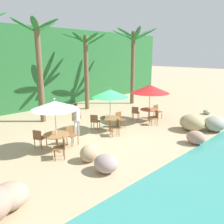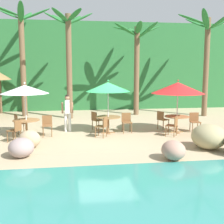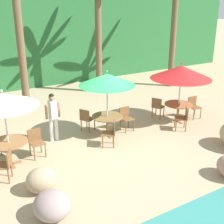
{
  "view_description": "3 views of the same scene",
  "coord_description": "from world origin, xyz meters",
  "px_view_note": "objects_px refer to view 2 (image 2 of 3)",
  "views": [
    {
      "loc": [
        -8.27,
        -8.32,
        4.07
      ],
      "look_at": [
        -0.1,
        -0.02,
        1.16
      ],
      "focal_mm": 37.4,
      "sensor_mm": 36.0,
      "label": 1
    },
    {
      "loc": [
        -1.55,
        -12.36,
        2.86
      ],
      "look_at": [
        0.33,
        0.6,
        0.91
      ],
      "focal_mm": 46.98,
      "sensor_mm": 36.0,
      "label": 2
    },
    {
      "loc": [
        -4.88,
        -8.25,
        4.59
      ],
      "look_at": [
        0.03,
        -0.12,
        1.06
      ],
      "focal_mm": 48.58,
      "sensor_mm": 36.0,
      "label": 3
    }
  ],
  "objects_px": {
    "chair_red_left": "(173,125)",
    "palm_tree_third": "(137,52)",
    "dining_table_red": "(177,119)",
    "palm_tree_nearest": "(22,46)",
    "chair_red_inland": "(162,119)",
    "palm_tree_second": "(69,48)",
    "chair_white_inland": "(19,122)",
    "umbrella_white": "(25,89)",
    "chair_green_inland": "(96,119)",
    "waiter_in_white": "(67,110)",
    "chair_green_seaward": "(127,121)",
    "chair_white_left": "(16,129)",
    "chair_red_seaward": "(195,121)",
    "chair_white_seaward": "(47,124)",
    "dining_table_white": "(26,123)",
    "umbrella_red": "(178,88)",
    "dining_table_green": "(108,119)",
    "umbrella_green": "(108,87)",
    "chair_green_left": "(103,125)",
    "palm_tree_fourth": "(207,47)"
  },
  "relations": [
    {
      "from": "chair_white_inland",
      "to": "waiter_in_white",
      "type": "relative_size",
      "value": 0.51
    },
    {
      "from": "chair_red_seaward",
      "to": "waiter_in_white",
      "type": "height_order",
      "value": "waiter_in_white"
    },
    {
      "from": "chair_green_left",
      "to": "palm_tree_third",
      "type": "xyz_separation_m",
      "value": [
        2.77,
        5.82,
        3.32
      ]
    },
    {
      "from": "chair_green_inland",
      "to": "umbrella_red",
      "type": "relative_size",
      "value": 0.37
    },
    {
      "from": "umbrella_white",
      "to": "chair_green_inland",
      "type": "xyz_separation_m",
      "value": [
        3.01,
        1.02,
        -1.5
      ]
    },
    {
      "from": "chair_red_seaward",
      "to": "chair_white_inland",
      "type": "bearing_deg",
      "value": 174.8
    },
    {
      "from": "chair_white_seaward",
      "to": "chair_red_inland",
      "type": "height_order",
      "value": "same"
    },
    {
      "from": "chair_red_inland",
      "to": "palm_tree_second",
      "type": "bearing_deg",
      "value": 138.35
    },
    {
      "from": "umbrella_green",
      "to": "chair_green_seaward",
      "type": "height_order",
      "value": "umbrella_green"
    },
    {
      "from": "palm_tree_second",
      "to": "palm_tree_third",
      "type": "distance_m",
      "value": 4.2
    },
    {
      "from": "palm_tree_third",
      "to": "chair_white_inland",
      "type": "bearing_deg",
      "value": -144.13
    },
    {
      "from": "chair_white_seaward",
      "to": "chair_green_seaward",
      "type": "xyz_separation_m",
      "value": [
        3.5,
        0.25,
        0.0
      ]
    },
    {
      "from": "umbrella_red",
      "to": "dining_table_red",
      "type": "xyz_separation_m",
      "value": [
        0.0,
        0.0,
        -1.4
      ]
    },
    {
      "from": "chair_green_left",
      "to": "chair_white_inland",
      "type": "bearing_deg",
      "value": 161.37
    },
    {
      "from": "chair_red_inland",
      "to": "palm_tree_second",
      "type": "height_order",
      "value": "palm_tree_second"
    },
    {
      "from": "chair_white_left",
      "to": "chair_white_seaward",
      "type": "bearing_deg",
      "value": 40.03
    },
    {
      "from": "dining_table_white",
      "to": "chair_green_seaward",
      "type": "distance_m",
      "value": 4.36
    },
    {
      "from": "dining_table_red",
      "to": "palm_tree_nearest",
      "type": "xyz_separation_m",
      "value": [
        -7.48,
        5.75,
        3.57
      ]
    },
    {
      "from": "umbrella_white",
      "to": "chair_white_left",
      "type": "height_order",
      "value": "umbrella_white"
    },
    {
      "from": "dining_table_white",
      "to": "chair_red_inland",
      "type": "height_order",
      "value": "chair_red_inland"
    },
    {
      "from": "chair_white_inland",
      "to": "chair_red_seaward",
      "type": "relative_size",
      "value": 1.0
    },
    {
      "from": "chair_white_left",
      "to": "dining_table_red",
      "type": "distance_m",
      "value": 6.9
    },
    {
      "from": "umbrella_white",
      "to": "chair_green_inland",
      "type": "relative_size",
      "value": 2.65
    },
    {
      "from": "dining_table_green",
      "to": "palm_tree_third",
      "type": "bearing_deg",
      "value": 64.13
    },
    {
      "from": "dining_table_red",
      "to": "palm_tree_fourth",
      "type": "relative_size",
      "value": 0.18
    },
    {
      "from": "palm_tree_third",
      "to": "umbrella_green",
      "type": "bearing_deg",
      "value": -115.87
    },
    {
      "from": "chair_white_inland",
      "to": "chair_red_inland",
      "type": "distance_m",
      "value": 6.54
    },
    {
      "from": "chair_white_seaward",
      "to": "waiter_in_white",
      "type": "distance_m",
      "value": 1.22
    },
    {
      "from": "chair_red_inland",
      "to": "palm_tree_second",
      "type": "distance_m",
      "value": 6.71
    },
    {
      "from": "dining_table_green",
      "to": "chair_green_inland",
      "type": "xyz_separation_m",
      "value": [
        -0.48,
        0.71,
        -0.1
      ]
    },
    {
      "from": "chair_white_inland",
      "to": "dining_table_green",
      "type": "height_order",
      "value": "chair_white_inland"
    },
    {
      "from": "chair_white_left",
      "to": "chair_green_inland",
      "type": "bearing_deg",
      "value": 28.89
    },
    {
      "from": "umbrella_red",
      "to": "chair_green_seaward",
      "type": "bearing_deg",
      "value": 169.99
    },
    {
      "from": "palm_tree_nearest",
      "to": "dining_table_green",
      "type": "bearing_deg",
      "value": -51.04
    },
    {
      "from": "umbrella_white",
      "to": "waiter_in_white",
      "type": "height_order",
      "value": "umbrella_white"
    },
    {
      "from": "dining_table_red",
      "to": "palm_tree_nearest",
      "type": "height_order",
      "value": "palm_tree_nearest"
    },
    {
      "from": "chair_red_inland",
      "to": "chair_white_seaward",
      "type": "bearing_deg",
      "value": -173.71
    },
    {
      "from": "chair_red_left",
      "to": "palm_tree_third",
      "type": "height_order",
      "value": "palm_tree_third"
    },
    {
      "from": "dining_table_green",
      "to": "umbrella_green",
      "type": "bearing_deg",
      "value": 180.0
    },
    {
      "from": "chair_green_seaward",
      "to": "chair_green_inland",
      "type": "bearing_deg",
      "value": 155.0
    },
    {
      "from": "umbrella_red",
      "to": "dining_table_red",
      "type": "bearing_deg",
      "value": 1.79
    },
    {
      "from": "palm_tree_nearest",
      "to": "chair_white_inland",
      "type": "bearing_deg",
      "value": -84.59
    },
    {
      "from": "dining_table_green",
      "to": "palm_tree_third",
      "type": "xyz_separation_m",
      "value": [
        2.44,
        5.03,
        3.22
      ]
    },
    {
      "from": "chair_white_inland",
      "to": "chair_white_left",
      "type": "distance_m",
      "value": 1.55
    },
    {
      "from": "chair_white_inland",
      "to": "chair_red_left",
      "type": "distance_m",
      "value": 6.74
    },
    {
      "from": "chair_white_seaward",
      "to": "dining_table_red",
      "type": "distance_m",
      "value": 5.72
    },
    {
      "from": "chair_white_inland",
      "to": "chair_green_seaward",
      "type": "relative_size",
      "value": 1.0
    },
    {
      "from": "dining_table_green",
      "to": "chair_green_inland",
      "type": "distance_m",
      "value": 0.86
    },
    {
      "from": "chair_white_seaward",
      "to": "palm_tree_nearest",
      "type": "distance_m",
      "value": 6.93
    },
    {
      "from": "umbrella_white",
      "to": "chair_red_inland",
      "type": "xyz_separation_m",
      "value": [
        6.11,
        0.73,
        -1.5
      ]
    }
  ]
}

